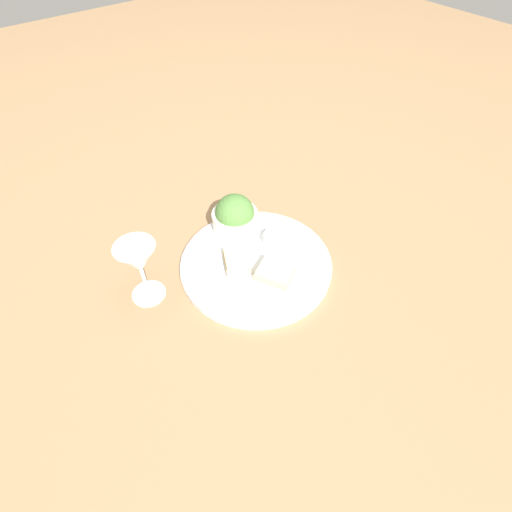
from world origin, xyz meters
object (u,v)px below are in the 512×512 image
Objects in this scene: sauce_ramekin at (274,239)px; wine_glass at (139,261)px; salad_bowl at (235,216)px; cheese_toast_far at (237,261)px; cheese_toast_near at (275,272)px.

sauce_ramekin is 0.31m from wine_glass.
wine_glass is (-0.04, 0.26, 0.05)m from salad_bowl.
cheese_toast_far is at bearing -107.31° from wine_glass.
cheese_toast_near is at bearing 172.57° from salad_bowl.
salad_bowl is 0.75× the size of wine_glass.
wine_glass is (0.06, 0.30, 0.07)m from sauce_ramekin.
cheese_toast_near is 0.09m from cheese_toast_far.
salad_bowl is 0.18m from cheese_toast_near.
sauce_ramekin is at bearing -158.78° from salad_bowl.
cheese_toast_near and cheese_toast_far have the same top height.
wine_glass is at bearing 98.19° from salad_bowl.
cheese_toast_near is (-0.08, 0.06, -0.00)m from sauce_ramekin.
wine_glass is at bearing 59.41° from cheese_toast_near.
salad_bowl reaches higher than cheese_toast_near.
cheese_toast_near is 1.11× the size of cheese_toast_far.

